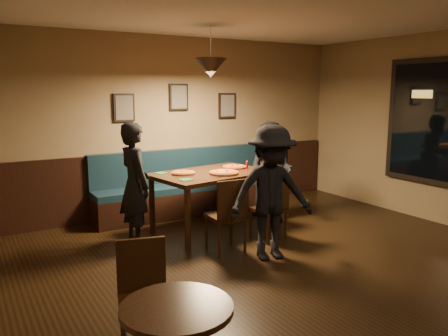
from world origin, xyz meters
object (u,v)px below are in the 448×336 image
(chair_near_right, at_px, (268,207))
(tabasco_bottle, at_px, (247,164))
(dining_table, at_px, (211,202))
(booth_bench, at_px, (187,183))
(chair_near_left, at_px, (226,215))
(diner_right, at_px, (271,172))
(diner_front, at_px, (271,193))
(soda_glass, at_px, (263,167))
(diner_left, at_px, (135,184))
(cafe_chair_far, at_px, (144,300))

(chair_near_right, xyz_separation_m, tabasco_bottle, (0.09, 0.66, 0.47))
(dining_table, xyz_separation_m, tabasco_bottle, (0.57, -0.03, 0.49))
(booth_bench, relative_size, chair_near_left, 3.26)
(dining_table, distance_m, diner_right, 1.09)
(booth_bench, distance_m, tabasco_bottle, 1.19)
(dining_table, height_order, chair_near_left, chair_near_left)
(dining_table, relative_size, diner_front, 1.00)
(soda_glass, bearing_deg, dining_table, 154.98)
(booth_bench, xyz_separation_m, chair_near_right, (0.37, -1.68, -0.07))
(booth_bench, distance_m, chair_near_left, 1.81)
(chair_near_left, relative_size, diner_front, 0.59)
(chair_near_left, height_order, diner_left, diner_left)
(chair_near_right, bearing_deg, diner_front, -132.22)
(chair_near_left, bearing_deg, diner_front, -52.25)
(booth_bench, relative_size, cafe_chair_far, 3.55)
(diner_left, height_order, diner_right, diner_left)
(dining_table, relative_size, chair_near_left, 1.70)
(booth_bench, xyz_separation_m, chair_near_left, (-0.35, -1.78, -0.04))
(diner_right, height_order, diner_front, diner_front)
(booth_bench, bearing_deg, diner_right, -46.10)
(chair_near_right, relative_size, cafe_chair_far, 1.02)
(booth_bench, xyz_separation_m, tabasco_bottle, (0.46, -1.02, 0.40))
(chair_near_right, distance_m, soda_glass, 0.64)
(dining_table, relative_size, tabasco_bottle, 11.74)
(dining_table, relative_size, diner_right, 1.05)
(diner_front, bearing_deg, diner_right, 65.50)
(booth_bench, height_order, diner_right, diner_right)
(diner_left, height_order, cafe_chair_far, diner_left)
(diner_right, relative_size, tabasco_bottle, 11.22)
(tabasco_bottle, bearing_deg, diner_left, 178.92)
(dining_table, height_order, diner_right, diner_right)
(diner_right, height_order, cafe_chair_far, diner_right)
(dining_table, height_order, cafe_chair_far, cafe_chair_far)
(chair_near_left, bearing_deg, diner_left, 139.94)
(booth_bench, height_order, tabasco_bottle, booth_bench)
(diner_right, height_order, soda_glass, diner_right)
(booth_bench, height_order, cafe_chair_far, booth_bench)
(dining_table, height_order, diner_left, diner_left)
(booth_bench, height_order, chair_near_left, booth_bench)
(chair_near_left, relative_size, chair_near_right, 1.07)
(chair_near_left, distance_m, chair_near_right, 0.73)
(chair_near_left, distance_m, cafe_chair_far, 2.27)
(chair_near_right, relative_size, diner_front, 0.55)
(tabasco_bottle, bearing_deg, cafe_chair_far, -136.40)
(diner_left, relative_size, diner_right, 1.05)
(chair_near_left, height_order, diner_right, diner_right)
(dining_table, height_order, diner_front, diner_front)
(dining_table, bearing_deg, booth_bench, 74.57)
(diner_front, xyz_separation_m, soda_glass, (0.56, 0.96, 0.12))
(diner_front, xyz_separation_m, tabasco_bottle, (0.48, 1.23, 0.12))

